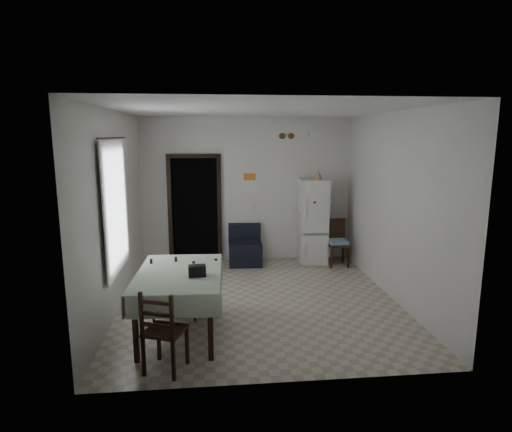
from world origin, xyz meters
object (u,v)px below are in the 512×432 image
at_px(navy_seat, 245,245).
at_px(dining_chair_far_right, 202,286).
at_px(dining_chair_far_left, 164,285).
at_px(fridge, 313,221).
at_px(corner_chair, 338,243).
at_px(dining_table, 180,303).
at_px(dining_chair_near_head, 165,329).

bearing_deg(navy_seat, dining_chair_far_right, -105.78).
xyz_separation_m(navy_seat, dining_chair_far_left, (-1.34, -2.34, 0.06)).
xyz_separation_m(navy_seat, dining_chair_far_right, (-0.80, -2.38, 0.04)).
height_order(fridge, dining_chair_far_left, fridge).
relative_size(corner_chair, dining_chair_far_left, 1.02).
xyz_separation_m(dining_table, dining_chair_near_head, (-0.10, -0.87, 0.06)).
distance_m(navy_seat, dining_chair_far_left, 2.70).
relative_size(dining_table, dining_chair_near_head, 1.69).
bearing_deg(dining_chair_far_right, navy_seat, -125.70).
height_order(corner_chair, dining_chair_far_right, corner_chair).
relative_size(fridge, navy_seat, 2.15).
distance_m(navy_seat, corner_chair, 1.82).
bearing_deg(dining_chair_near_head, dining_chair_far_left, -62.68).
xyz_separation_m(corner_chair, dining_chair_far_right, (-2.60, -2.11, -0.03)).
xyz_separation_m(fridge, dining_chair_far_left, (-2.69, -2.34, -0.39)).
height_order(fridge, navy_seat, fridge).
bearing_deg(fridge, corner_chair, -27.30).
relative_size(navy_seat, corner_chair, 0.86).
xyz_separation_m(dining_table, dining_chair_far_left, (-0.27, 0.59, 0.03)).
relative_size(dining_chair_far_right, dining_chair_near_head, 0.91).
bearing_deg(navy_seat, dining_chair_near_head, -104.32).
relative_size(fridge, dining_chair_far_left, 1.87).
bearing_deg(fridge, dining_chair_near_head, -119.95).
relative_size(fridge, dining_chair_near_head, 1.78).
distance_m(fridge, dining_chair_near_head, 4.58).
bearing_deg(dining_chair_far_right, fridge, -149.25).
height_order(navy_seat, dining_chair_far_left, dining_chair_far_left).
height_order(dining_chair_far_left, dining_chair_far_right, dining_chair_far_left).
bearing_deg(corner_chair, dining_table, -137.75).
relative_size(navy_seat, dining_table, 0.49).
height_order(dining_table, dining_chair_near_head, dining_chair_near_head).
distance_m(dining_chair_far_left, dining_chair_near_head, 1.48).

